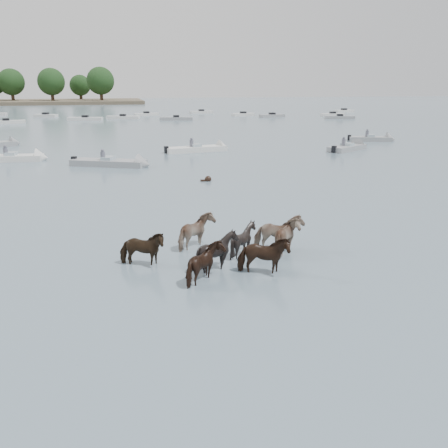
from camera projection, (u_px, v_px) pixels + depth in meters
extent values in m
plane|color=slate|center=(160.00, 268.00, 16.55)|extent=(400.00, 400.00, 0.00)
imported|color=black|center=(142.00, 250.00, 16.68)|extent=(1.82, 1.20, 1.41)
imported|color=#917263|center=(197.00, 233.00, 18.51)|extent=(1.71, 1.82, 1.46)
imported|color=black|center=(243.00, 241.00, 17.72)|extent=(1.27, 1.14, 1.37)
imported|color=#7D6354|center=(277.00, 235.00, 18.29)|extent=(1.87, 1.19, 1.46)
imported|color=black|center=(206.00, 266.00, 15.31)|extent=(1.55, 1.68, 1.39)
imported|color=black|center=(218.00, 253.00, 16.34)|extent=(1.70, 1.62, 1.49)
imported|color=black|center=(263.00, 257.00, 15.94)|extent=(1.91, 1.27, 1.48)
imported|color=#907362|center=(290.00, 238.00, 17.91)|extent=(1.60, 1.75, 1.49)
sphere|color=black|center=(208.00, 179.00, 31.30)|extent=(0.44, 0.44, 0.44)
cube|color=black|center=(204.00, 181.00, 31.27)|extent=(0.50, 0.22, 0.18)
cube|color=silver|center=(12.00, 158.00, 39.41)|extent=(5.01, 2.06, 0.55)
cone|color=silver|center=(42.00, 158.00, 39.73)|extent=(1.05, 1.68, 1.60)
cube|color=#99ADB7|center=(11.00, 154.00, 39.31)|extent=(0.90, 1.19, 0.35)
cylinder|color=#595966|center=(6.00, 152.00, 39.17)|extent=(0.36, 0.36, 0.70)
sphere|color=#595966|center=(5.00, 146.00, 39.04)|extent=(0.24, 0.24, 0.24)
cube|color=gray|center=(109.00, 163.00, 37.02)|extent=(5.94, 3.93, 0.55)
cone|color=gray|center=(144.00, 165.00, 36.45)|extent=(1.50, 1.83, 1.60)
cube|color=#99ADB7|center=(108.00, 159.00, 36.92)|extent=(1.20, 1.35, 0.35)
cube|color=black|center=(74.00, 160.00, 37.54)|extent=(0.47, 0.47, 0.60)
cylinder|color=#595966|center=(103.00, 156.00, 36.77)|extent=(0.36, 0.36, 0.70)
sphere|color=#595966|center=(102.00, 151.00, 36.64)|extent=(0.24, 0.24, 0.24)
cube|color=silver|center=(196.00, 149.00, 44.74)|extent=(5.95, 2.63, 0.55)
cone|color=silver|center=(224.00, 148.00, 45.86)|extent=(1.18, 1.74, 1.60)
cube|color=#99ADB7|center=(196.00, 146.00, 44.64)|extent=(0.99, 1.25, 0.35)
cube|color=black|center=(166.00, 150.00, 43.57)|extent=(0.41, 0.41, 0.60)
cylinder|color=#595966|center=(192.00, 144.00, 44.49)|extent=(0.36, 0.36, 0.70)
sphere|color=#595966|center=(191.00, 139.00, 44.37)|extent=(0.24, 0.24, 0.24)
cube|color=gray|center=(347.00, 148.00, 45.48)|extent=(4.78, 3.84, 0.55)
cone|color=gray|center=(359.00, 146.00, 47.08)|extent=(1.62, 1.83, 1.60)
cube|color=#99ADB7|center=(347.00, 145.00, 45.38)|extent=(1.28, 1.37, 0.35)
cube|color=black|center=(334.00, 149.00, 43.84)|extent=(0.48, 0.48, 0.60)
cylinder|color=#595966|center=(344.00, 143.00, 45.24)|extent=(0.36, 0.36, 0.70)
sphere|color=#595966|center=(344.00, 138.00, 45.11)|extent=(0.24, 0.24, 0.24)
cube|color=gray|center=(370.00, 139.00, 53.02)|extent=(4.81, 2.96, 0.55)
cone|color=gray|center=(391.00, 139.00, 52.83)|extent=(1.36, 1.80, 1.60)
cube|color=#99ADB7|center=(370.00, 136.00, 52.92)|extent=(1.11, 1.32, 0.35)
cube|color=black|center=(349.00, 138.00, 53.17)|extent=(0.44, 0.44, 0.60)
cylinder|color=#595966|center=(367.00, 134.00, 52.78)|extent=(0.36, 0.36, 0.70)
sphere|color=#595966|center=(367.00, 130.00, 52.65)|extent=(0.24, 0.24, 0.24)
cone|color=gray|center=(16.00, 143.00, 49.32)|extent=(1.46, 1.83, 1.60)
cube|color=silver|center=(6.00, 122.00, 75.52)|extent=(5.90, 2.59, 0.60)
cube|color=black|center=(6.00, 120.00, 75.41)|extent=(1.18, 1.18, 0.50)
cube|color=silver|center=(46.00, 116.00, 90.61)|extent=(4.56, 2.96, 0.60)
cube|color=black|center=(46.00, 114.00, 90.50)|extent=(1.29, 1.29, 0.50)
cube|color=silver|center=(85.00, 119.00, 82.71)|extent=(6.03, 2.77, 0.60)
cube|color=black|center=(85.00, 117.00, 82.61)|extent=(1.20, 1.20, 0.50)
cube|color=silver|center=(123.00, 118.00, 85.91)|extent=(5.98, 3.09, 0.60)
cube|color=black|center=(123.00, 115.00, 85.80)|extent=(1.24, 1.24, 0.50)
cube|color=silver|center=(146.00, 115.00, 93.97)|extent=(4.99, 2.55, 0.60)
cube|color=black|center=(146.00, 113.00, 93.86)|extent=(1.20, 1.20, 0.50)
cube|color=gray|center=(176.00, 119.00, 83.00)|extent=(5.86, 2.49, 0.60)
cube|color=black|center=(176.00, 117.00, 82.89)|extent=(1.16, 1.16, 0.50)
cube|color=silver|center=(201.00, 112.00, 101.45)|extent=(5.02, 2.05, 0.60)
cube|color=black|center=(201.00, 111.00, 101.34)|extent=(1.11, 1.11, 0.50)
cube|color=silver|center=(243.00, 115.00, 93.70)|extent=(4.60, 2.14, 0.60)
cube|color=black|center=(243.00, 113.00, 93.60)|extent=(1.14, 1.14, 0.50)
cube|color=gray|center=(272.00, 116.00, 90.35)|extent=(5.04, 2.31, 0.60)
cube|color=black|center=(272.00, 114.00, 90.24)|extent=(1.16, 1.16, 0.50)
cube|color=gray|center=(340.00, 118.00, 86.03)|extent=(5.41, 2.82, 0.60)
cube|color=black|center=(340.00, 115.00, 85.92)|extent=(1.23, 1.23, 0.50)
cube|color=silver|center=(333.00, 115.00, 93.33)|extent=(4.65, 1.64, 0.60)
cube|color=black|center=(333.00, 113.00, 93.22)|extent=(1.03, 1.03, 0.50)
cube|color=silver|center=(344.00, 111.00, 105.48)|extent=(4.70, 2.44, 0.60)
cube|color=black|center=(344.00, 109.00, 105.37)|extent=(1.19, 1.19, 0.50)
cylinder|color=#382619|center=(13.00, 98.00, 149.38)|extent=(1.00, 1.00, 3.63)
sphere|color=black|center=(11.00, 82.00, 148.04)|extent=(8.07, 8.07, 8.07)
cylinder|color=#382619|center=(53.00, 98.00, 148.23)|extent=(1.00, 1.00, 3.67)
sphere|color=black|center=(51.00, 82.00, 146.88)|extent=(8.16, 8.16, 8.16)
cylinder|color=#382619|center=(81.00, 98.00, 160.61)|extent=(1.00, 1.00, 3.06)
sphere|color=black|center=(80.00, 85.00, 159.48)|extent=(6.80, 6.80, 6.80)
cylinder|color=#382619|center=(102.00, 97.00, 151.43)|extent=(1.00, 1.00, 3.83)
sphere|color=black|center=(100.00, 81.00, 150.02)|extent=(8.50, 8.50, 8.50)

